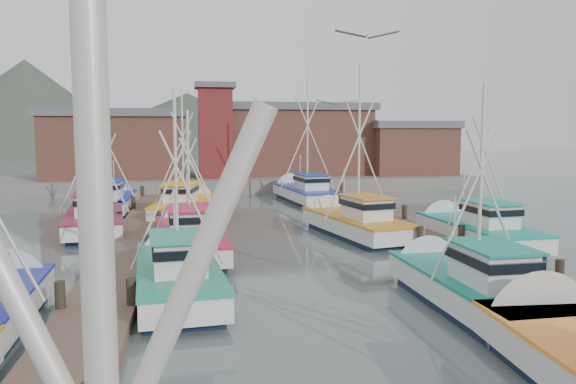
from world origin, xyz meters
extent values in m
plane|color=#4E5D5A|center=(0.00, 0.00, 0.00)|extent=(260.00, 260.00, 0.00)
cube|color=brown|center=(-7.00, 4.00, 0.20)|extent=(2.20, 46.00, 0.40)
cylinder|color=black|center=(-8.00, -2.00, 0.45)|extent=(0.30, 0.30, 1.50)
cylinder|color=black|center=(-8.00, 5.00, 0.45)|extent=(0.30, 0.30, 1.50)
cylinder|color=black|center=(-8.00, 12.00, 0.45)|extent=(0.30, 0.30, 1.50)
cylinder|color=black|center=(-8.00, 19.00, 0.45)|extent=(0.30, 0.30, 1.50)
cylinder|color=black|center=(-8.00, 26.00, 0.45)|extent=(0.30, 0.30, 1.50)
cylinder|color=black|center=(-6.00, -2.00, 0.45)|extent=(0.30, 0.30, 1.50)
cylinder|color=black|center=(-6.00, 5.00, 0.45)|extent=(0.30, 0.30, 1.50)
cylinder|color=black|center=(-6.00, 12.00, 0.45)|extent=(0.30, 0.30, 1.50)
cylinder|color=black|center=(-6.00, 19.00, 0.45)|extent=(0.30, 0.30, 1.50)
cylinder|color=black|center=(-6.00, 26.00, 0.45)|extent=(0.30, 0.30, 1.50)
cube|color=brown|center=(7.00, 4.00, 0.20)|extent=(2.20, 46.00, 0.40)
cylinder|color=black|center=(6.00, -2.00, 0.45)|extent=(0.30, 0.30, 1.50)
cylinder|color=black|center=(6.00, 5.00, 0.45)|extent=(0.30, 0.30, 1.50)
cylinder|color=black|center=(6.00, 12.00, 0.45)|extent=(0.30, 0.30, 1.50)
cylinder|color=black|center=(6.00, 19.00, 0.45)|extent=(0.30, 0.30, 1.50)
cylinder|color=black|center=(6.00, 26.00, 0.45)|extent=(0.30, 0.30, 1.50)
cylinder|color=black|center=(8.00, -2.00, 0.45)|extent=(0.30, 0.30, 1.50)
cylinder|color=black|center=(8.00, 5.00, 0.45)|extent=(0.30, 0.30, 1.50)
cylinder|color=black|center=(8.00, 12.00, 0.45)|extent=(0.30, 0.30, 1.50)
cylinder|color=black|center=(8.00, 19.00, 0.45)|extent=(0.30, 0.30, 1.50)
cylinder|color=black|center=(8.00, 26.00, 0.45)|extent=(0.30, 0.30, 1.50)
cube|color=slate|center=(0.00, 37.00, 0.60)|extent=(44.00, 16.00, 1.20)
cube|color=brown|center=(-11.00, 35.00, 3.95)|extent=(12.00, 8.00, 5.50)
cube|color=#535357|center=(-11.00, 35.00, 7.05)|extent=(12.72, 8.48, 0.70)
cube|color=brown|center=(6.00, 37.00, 4.30)|extent=(14.00, 9.00, 6.20)
cube|color=#535357|center=(6.00, 37.00, 7.75)|extent=(14.84, 9.54, 0.70)
cube|color=brown|center=(17.00, 34.00, 3.45)|extent=(8.00, 6.00, 4.50)
cube|color=#535357|center=(17.00, 34.00, 6.05)|extent=(8.48, 6.36, 0.70)
cube|color=maroon|center=(-2.00, 33.00, 5.20)|extent=(3.00, 3.00, 8.00)
cube|color=#535357|center=(-2.00, 33.00, 9.45)|extent=(3.60, 3.60, 0.50)
cone|color=#434D40|center=(-40.00, 115.00, 0.00)|extent=(110.00, 110.00, 42.00)
cone|color=#434D40|center=(-5.00, 130.00, 0.00)|extent=(140.00, 140.00, 30.00)
cone|color=#434D40|center=(35.00, 120.00, 0.00)|extent=(90.00, 90.00, 24.00)
cone|color=silver|center=(4.54, -5.60, 0.55)|extent=(2.99, 1.28, 2.93)
cube|color=black|center=(-4.70, -0.12, 0.05)|extent=(2.80, 7.02, 0.70)
cube|color=silver|center=(-4.70, -0.12, 0.70)|extent=(3.18, 7.98, 0.80)
cube|color=#1F906D|center=(-4.70, -0.12, 1.08)|extent=(3.27, 8.06, 0.10)
cone|color=silver|center=(-5.03, 3.76, 0.55)|extent=(2.52, 1.30, 2.44)
cube|color=silver|center=(-4.62, -1.05, 1.65)|extent=(1.76, 2.46, 1.10)
cube|color=black|center=(-4.62, -1.05, 1.88)|extent=(1.88, 2.70, 0.28)
cube|color=#1F906D|center=(-4.62, -1.05, 2.24)|extent=(2.00, 2.87, 0.07)
cylinder|color=beige|center=(-4.69, -0.27, 3.96)|extent=(0.12, 0.12, 5.72)
cylinder|color=beige|center=(-5.18, -0.32, 3.29)|extent=(2.05, 0.25, 4.47)
cylinder|color=beige|center=(-4.19, -0.23, 3.29)|extent=(2.05, 0.25, 4.47)
cylinder|color=beige|center=(-4.82, 1.28, 2.30)|extent=(0.07, 0.07, 2.18)
cube|color=black|center=(4.25, -3.22, 0.05)|extent=(2.33, 6.83, 0.70)
cube|color=silver|center=(4.25, -3.22, 0.70)|extent=(2.64, 7.76, 0.80)
cube|color=#0F7F6E|center=(4.25, -3.22, 1.08)|extent=(2.72, 7.84, 0.10)
cone|color=silver|center=(4.19, 0.63, 0.55)|extent=(2.43, 1.14, 2.41)
cube|color=silver|center=(4.27, -4.15, 1.65)|extent=(1.60, 2.34, 1.10)
cube|color=black|center=(4.27, -4.15, 1.88)|extent=(1.70, 2.58, 0.28)
cube|color=#0F7F6E|center=(4.27, -4.15, 2.24)|extent=(1.81, 2.73, 0.07)
cylinder|color=beige|center=(4.25, -3.38, 3.99)|extent=(0.11, 0.11, 5.78)
cylinder|color=beige|center=(3.76, -3.39, 3.31)|extent=(2.07, 0.12, 4.52)
cylinder|color=beige|center=(4.75, -3.37, 3.31)|extent=(2.07, 0.12, 4.52)
cylinder|color=beige|center=(4.23, -1.84, 2.30)|extent=(0.06, 0.06, 2.15)
cone|color=silver|center=(-10.04, 0.61, 0.55)|extent=(2.51, 1.18, 2.47)
cube|color=black|center=(-4.33, 6.43, 0.05)|extent=(2.91, 7.69, 0.70)
cube|color=silver|center=(-4.33, 6.43, 0.70)|extent=(3.31, 8.74, 0.80)
cube|color=#BC183D|center=(-4.33, 6.43, 1.08)|extent=(3.40, 8.83, 0.10)
cone|color=silver|center=(-4.59, 10.72, 0.55)|extent=(2.75, 1.26, 2.68)
cube|color=silver|center=(-4.27, 5.40, 1.65)|extent=(1.89, 2.68, 1.10)
cube|color=black|center=(-4.27, 5.40, 1.88)|extent=(2.01, 2.94, 0.28)
cube|color=#BC183D|center=(-4.27, 5.40, 2.24)|extent=(2.13, 3.12, 0.07)
cylinder|color=beige|center=(-4.32, 6.26, 3.75)|extent=(0.13, 0.13, 5.30)
cylinder|color=beige|center=(-4.87, 6.22, 3.13)|extent=(1.92, 0.20, 4.15)
cylinder|color=beige|center=(-3.77, 6.29, 3.13)|extent=(1.92, 0.20, 4.15)
cylinder|color=beige|center=(-4.42, 7.97, 2.30)|extent=(0.07, 0.07, 2.40)
cube|color=black|center=(4.20, 9.01, 0.05)|extent=(3.71, 7.50, 0.70)
cube|color=silver|center=(4.20, 9.01, 0.70)|extent=(4.22, 8.52, 0.80)
cube|color=#C37715|center=(4.20, 9.01, 1.08)|extent=(4.31, 8.62, 0.10)
cone|color=silver|center=(3.40, 13.01, 0.55)|extent=(2.72, 1.58, 2.55)
cube|color=silver|center=(4.40, 8.05, 1.65)|extent=(2.10, 2.73, 1.10)
cube|color=black|center=(4.40, 8.05, 1.88)|extent=(2.25, 2.99, 0.28)
cube|color=#C37715|center=(4.40, 8.05, 2.24)|extent=(2.39, 3.17, 0.07)
cylinder|color=beige|center=(4.24, 8.85, 4.97)|extent=(0.13, 0.13, 7.73)
cylinder|color=beige|center=(3.72, 8.75, 4.06)|extent=(2.71, 0.63, 6.04)
cylinder|color=beige|center=(4.75, 8.96, 4.06)|extent=(2.71, 0.63, 6.04)
cylinder|color=beige|center=(3.91, 10.45, 2.30)|extent=(0.08, 0.08, 2.28)
cube|color=black|center=(-9.42, 12.86, 0.05)|extent=(3.42, 7.90, 0.70)
cube|color=silver|center=(-9.42, 12.86, 0.70)|extent=(3.89, 8.98, 0.80)
cube|color=maroon|center=(-9.42, 12.86, 1.08)|extent=(3.99, 9.07, 0.10)
cone|color=silver|center=(-9.97, 17.17, 0.55)|extent=(2.83, 1.43, 2.71)
cube|color=silver|center=(-9.29, 11.82, 1.65)|extent=(2.06, 2.81, 1.10)
cube|color=black|center=(-9.29, 11.82, 1.88)|extent=(2.21, 3.08, 0.28)
cube|color=maroon|center=(-9.29, 11.82, 2.24)|extent=(2.34, 3.27, 0.07)
cylinder|color=beige|center=(-9.40, 12.69, 4.53)|extent=(0.15, 0.15, 6.86)
cylinder|color=beige|center=(-9.99, 12.61, 3.72)|extent=(2.45, 0.41, 5.37)
cylinder|color=beige|center=(-8.81, 12.76, 3.72)|extent=(2.45, 0.41, 5.37)
cylinder|color=beige|center=(-9.62, 14.41, 2.30)|extent=(0.08, 0.08, 2.61)
cube|color=black|center=(9.35, 5.97, 0.05)|extent=(2.69, 7.08, 0.70)
cube|color=silver|center=(9.35, 5.97, 0.70)|extent=(3.06, 8.05, 0.80)
cube|color=#07907A|center=(9.35, 5.97, 1.08)|extent=(3.14, 8.13, 0.10)
cone|color=silver|center=(9.12, 9.91, 0.55)|extent=(2.56, 1.24, 2.50)
cube|color=silver|center=(9.40, 5.02, 1.65)|extent=(1.75, 2.46, 1.10)
cube|color=black|center=(9.40, 5.02, 1.88)|extent=(1.87, 2.70, 0.28)
cube|color=#07907A|center=(9.40, 5.02, 2.24)|extent=(1.98, 2.87, 0.07)
cylinder|color=beige|center=(9.36, 5.81, 4.41)|extent=(0.12, 0.12, 6.63)
cylinder|color=beige|center=(8.83, 5.78, 3.63)|extent=(2.37, 0.22, 5.18)
cylinder|color=beige|center=(9.89, 5.84, 3.63)|extent=(2.37, 0.22, 5.18)
cylinder|color=beige|center=(9.27, 7.39, 2.30)|extent=(0.07, 0.07, 2.31)
cube|color=black|center=(-4.68, 17.52, 0.05)|extent=(3.71, 7.76, 0.70)
cube|color=silver|center=(-4.68, 17.52, 0.70)|extent=(4.22, 8.81, 0.80)
cube|color=#FFA903|center=(-4.68, 17.52, 1.08)|extent=(4.31, 8.91, 0.10)
cone|color=silver|center=(-3.93, 21.68, 0.55)|extent=(2.80, 1.55, 2.64)
cube|color=silver|center=(-4.86, 16.52, 1.65)|extent=(2.13, 2.80, 1.10)
cube|color=black|center=(-4.86, 16.52, 1.88)|extent=(2.29, 3.07, 0.28)
cube|color=#FFA903|center=(-4.86, 16.52, 2.24)|extent=(2.42, 3.26, 0.07)
cylinder|color=beige|center=(-4.71, 17.35, 4.70)|extent=(0.14, 0.14, 7.21)
cylinder|color=beige|center=(-5.25, 17.45, 3.86)|extent=(2.55, 0.55, 5.63)
cylinder|color=beige|center=(-4.18, 17.25, 3.86)|extent=(2.55, 0.55, 5.63)
cylinder|color=beige|center=(-4.41, 19.01, 2.30)|extent=(0.08, 0.08, 2.36)
cube|color=black|center=(4.52, 23.38, 0.05)|extent=(3.51, 8.29, 0.70)
cube|color=silver|center=(4.52, 23.38, 0.70)|extent=(3.99, 9.42, 0.80)
cube|color=navy|center=(4.52, 23.38, 1.08)|extent=(4.09, 9.52, 0.10)
cone|color=silver|center=(4.00, 27.92, 0.55)|extent=(2.96, 1.42, 2.86)
cube|color=silver|center=(4.64, 22.29, 1.65)|extent=(2.14, 2.93, 1.10)
cube|color=black|center=(4.64, 22.29, 1.88)|extent=(2.29, 3.22, 0.28)
cube|color=navy|center=(4.64, 22.29, 2.24)|extent=(2.43, 3.41, 0.07)
cylinder|color=beige|center=(4.54, 23.20, 5.64)|extent=(0.14, 0.14, 9.09)
cylinder|color=beige|center=(3.96, 23.13, 4.58)|extent=(3.22, 0.46, 7.10)
cylinder|color=beige|center=(5.12, 23.26, 4.58)|extent=(3.22, 0.46, 7.10)
cylinder|color=beige|center=(4.33, 25.01, 2.30)|extent=(0.08, 0.08, 2.55)
cube|color=black|center=(-9.54, 20.34, 0.05)|extent=(2.25, 6.84, 0.70)
cube|color=silver|center=(-9.54, 20.34, 0.70)|extent=(2.55, 7.77, 0.80)
cube|color=#0F2EC4|center=(-9.54, 20.34, 1.08)|extent=(2.63, 7.84, 0.10)
cone|color=silver|center=(-9.52, 24.22, 0.55)|extent=(2.42, 1.11, 2.42)
cube|color=silver|center=(-9.54, 19.41, 1.65)|extent=(1.57, 2.33, 1.10)
cube|color=black|center=(-9.54, 19.41, 1.88)|extent=(1.67, 2.57, 0.28)
cube|color=#0F2EC4|center=(-9.54, 19.41, 2.24)|extent=(1.78, 2.72, 0.07)
cylinder|color=beige|center=(-9.54, 20.19, 3.83)|extent=(0.12, 0.12, 5.45)
cylinder|color=beige|center=(-10.07, 20.19, 3.19)|extent=(1.97, 0.10, 4.27)
cylinder|color=beige|center=(-9.01, 20.18, 3.19)|extent=(1.97, 0.10, 4.27)
cylinder|color=beige|center=(-9.53, 21.74, 2.30)|extent=(0.07, 0.07, 2.33)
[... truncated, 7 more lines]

